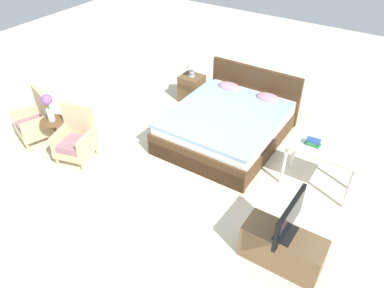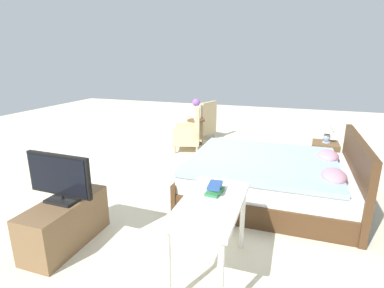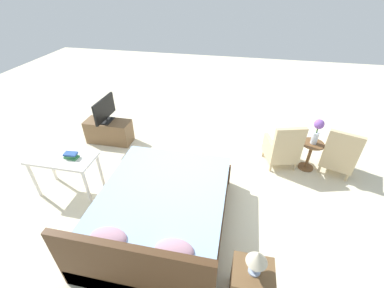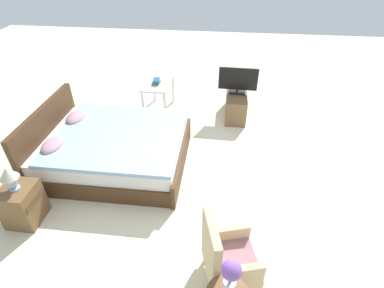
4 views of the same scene
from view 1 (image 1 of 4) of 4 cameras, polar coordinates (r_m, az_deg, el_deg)
name	(u,v)px [view 1 (image 1 of 4)]	position (r m, az deg, el deg)	size (l,w,h in m)	color
ground_plane	(180,169)	(6.02, -1.86, -3.83)	(16.00, 16.00, 0.00)	beige
bed	(228,124)	(6.56, 5.56, 3.10)	(1.78, 2.19, 0.96)	#472D19
armchair_by_window_left	(36,121)	(7.00, -22.68, 3.25)	(0.69, 0.69, 0.92)	#CCB284
armchair_by_window_right	(76,139)	(6.30, -17.23, 0.71)	(0.66, 0.66, 0.92)	#CCB284
side_table	(55,131)	(6.65, -20.15, 1.87)	(0.40, 0.40, 0.57)	brown
flower_vase	(48,105)	(6.39, -21.08, 5.58)	(0.17, 0.17, 0.48)	silver
nightstand	(192,89)	(7.69, -0.05, 8.45)	(0.44, 0.41, 0.55)	brown
table_lamp	(192,66)	(7.47, -0.04, 11.78)	(0.22, 0.22, 0.33)	#9EADC6
tv_stand	(282,248)	(4.74, 13.59, -15.18)	(0.96, 0.40, 0.50)	brown
tv_flatscreen	(289,219)	(4.36, 14.57, -10.98)	(0.21, 0.75, 0.51)	black
vanity_desk	(323,154)	(5.63, 19.38, -1.48)	(1.04, 0.52, 0.72)	silver
book_stack	(313,142)	(5.56, 17.97, 0.26)	(0.23, 0.15, 0.09)	#337A47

